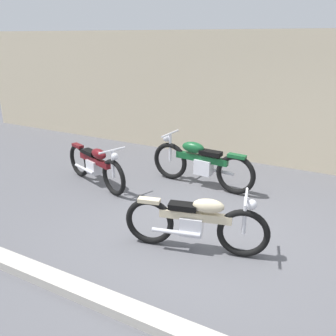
{
  "coord_description": "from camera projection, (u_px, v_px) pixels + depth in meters",
  "views": [
    {
      "loc": [
        1.63,
        -4.28,
        2.79
      ],
      "look_at": [
        -1.18,
        1.01,
        0.55
      ],
      "focal_mm": 37.6,
      "sensor_mm": 36.0,
      "label": 1
    }
  ],
  "objects": [
    {
      "name": "motorcycle_maroon",
      "position": [
        95.0,
        165.0,
        6.91
      ],
      "size": [
        1.9,
        0.86,
        0.89
      ],
      "rotation": [
        0.0,
        0.0,
        -0.34
      ],
      "color": "black",
      "rests_on": "ground_plane"
    },
    {
      "name": "motorcycle_green",
      "position": [
        200.0,
        163.0,
        6.87
      ],
      "size": [
        2.21,
        0.62,
        0.99
      ],
      "rotation": [
        0.0,
        0.0,
        3.07
      ],
      "color": "black",
      "rests_on": "ground_plane"
    },
    {
      "name": "ground_plane",
      "position": [
        206.0,
        236.0,
        5.24
      ],
      "size": [
        40.0,
        40.0,
        0.0
      ],
      "primitive_type": "plane",
      "color": "#56565B"
    },
    {
      "name": "motorcycle_cream",
      "position": [
        196.0,
        222.0,
        4.77
      ],
      "size": [
        1.96,
        0.71,
        0.9
      ],
      "rotation": [
        0.0,
        0.0,
        0.24
      ],
      "color": "black",
      "rests_on": "ground_plane"
    },
    {
      "name": "building_wall",
      "position": [
        272.0,
        100.0,
        7.82
      ],
      "size": [
        18.0,
        0.3,
        2.95
      ],
      "primitive_type": "cube",
      "color": "beige",
      "rests_on": "ground_plane"
    },
    {
      "name": "curb_strip",
      "position": [
        139.0,
        315.0,
        3.68
      ],
      "size": [
        18.0,
        0.24,
        0.12
      ],
      "primitive_type": "cube",
      "color": "#B7B2A8",
      "rests_on": "ground_plane"
    }
  ]
}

